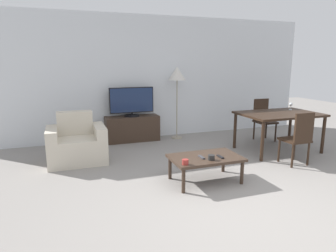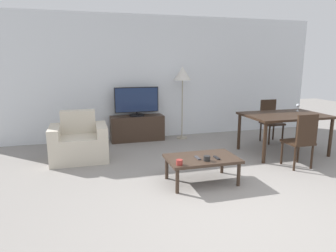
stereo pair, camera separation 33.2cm
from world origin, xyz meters
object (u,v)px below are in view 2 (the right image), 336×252
(dining_chair_near, at_px, (302,139))
(cup_white_near, at_px, (207,158))
(coffee_table, at_px, (202,160))
(wine_glass_left, at_px, (298,106))
(cup_colored_far, at_px, (179,162))
(remote_secondary, at_px, (198,158))
(remote_primary, at_px, (217,158))
(dining_table, at_px, (284,118))
(tv_stand, at_px, (137,128))
(armchair, at_px, (79,143))
(dining_chair_far, at_px, (270,119))
(tv, at_px, (137,102))
(floor_lamp, at_px, (182,76))

(dining_chair_near, height_order, cup_white_near, dining_chair_near)
(coffee_table, distance_m, wine_glass_left, 2.80)
(cup_white_near, relative_size, cup_colored_far, 1.06)
(remote_secondary, bearing_deg, cup_colored_far, -150.77)
(remote_primary, height_order, wine_glass_left, wine_glass_left)
(dining_table, distance_m, cup_colored_far, 2.69)
(cup_white_near, distance_m, wine_glass_left, 2.85)
(tv_stand, distance_m, remote_secondary, 2.66)
(dining_chair_near, height_order, wine_glass_left, dining_chair_near)
(dining_chair_near, bearing_deg, armchair, 157.61)
(tv_stand, xyz_separation_m, dining_chair_near, (2.23, -2.47, 0.22))
(dining_chair_near, distance_m, dining_chair_far, 1.70)
(dining_table, bearing_deg, dining_chair_far, 72.21)
(wine_glass_left, bearing_deg, remote_secondary, -155.05)
(tv_stand, relative_size, cup_white_near, 12.64)
(tv, bearing_deg, remote_primary, -76.34)
(armchair, bearing_deg, coffee_table, -42.25)
(armchair, relative_size, cup_white_near, 10.52)
(remote_primary, bearing_deg, remote_secondary, 165.24)
(floor_lamp, distance_m, remote_primary, 2.82)
(remote_primary, bearing_deg, wine_glass_left, 28.68)
(dining_table, relative_size, wine_glass_left, 10.16)
(armchair, xyz_separation_m, cup_white_near, (1.70, -1.70, 0.10))
(armchair, bearing_deg, tv, 40.79)
(cup_white_near, bearing_deg, cup_colored_far, -172.55)
(tv_stand, height_order, floor_lamp, floor_lamp)
(tv_stand, height_order, remote_primary, tv_stand)
(tv_stand, bearing_deg, dining_chair_far, -17.28)
(dining_table, bearing_deg, armchair, 170.62)
(floor_lamp, bearing_deg, tv, 175.12)
(tv, height_order, coffee_table, tv)
(dining_chair_far, xyz_separation_m, remote_secondary, (-2.36, -1.77, -0.11))
(tv_stand, relative_size, dining_chair_near, 1.28)
(coffee_table, height_order, dining_table, dining_table)
(armchair, relative_size, tv_stand, 0.83)
(dining_table, height_order, floor_lamp, floor_lamp)
(dining_chair_far, xyz_separation_m, remote_primary, (-2.10, -1.84, -0.11))
(dining_chair_near, relative_size, dining_chair_far, 1.00)
(remote_secondary, height_order, cup_colored_far, cup_colored_far)
(remote_secondary, relative_size, wine_glass_left, 1.03)
(armchair, height_order, cup_white_near, armchair)
(dining_table, bearing_deg, remote_secondary, -155.42)
(tv_stand, bearing_deg, dining_chair_near, -47.91)
(tv_stand, height_order, tv, tv)
(cup_white_near, relative_size, wine_glass_left, 0.63)
(remote_primary, distance_m, remote_secondary, 0.27)
(cup_colored_far, bearing_deg, tv, 91.40)
(tv_stand, xyz_separation_m, dining_table, (2.49, -1.67, 0.40))
(remote_primary, xyz_separation_m, wine_glass_left, (2.31, 1.27, 0.46))
(dining_chair_near, bearing_deg, tv, 132.12)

